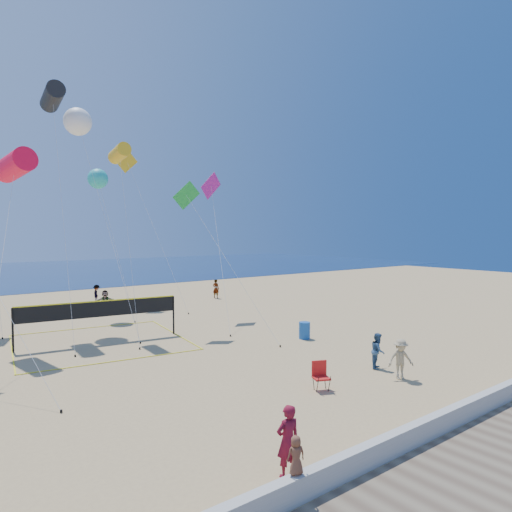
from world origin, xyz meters
TOP-DOWN VIEW (x-y plane):
  - ground at (0.00, 0.00)m, footprint 120.00×120.00m
  - seawall at (0.00, -3.00)m, footprint 32.00×0.30m
  - boardwalk at (0.00, -5.00)m, footprint 32.00×3.60m
  - woman at (-1.99, -2.09)m, footprint 0.68×0.49m
  - toddler at (-2.52, -2.96)m, footprint 0.48×0.38m
  - bystander_a at (6.81, 2.07)m, footprint 0.93×0.88m
  - bystander_b at (6.36, 0.63)m, footprint 1.19×1.04m
  - far_person_1 at (2.10, 22.33)m, footprint 1.62×1.00m
  - far_person_2 at (12.43, 23.84)m, footprint 0.64×0.73m
  - far_person_4 at (3.06, 27.12)m, footprint 0.88×1.14m
  - camp_chair at (2.93, 1.68)m, footprint 0.73×0.84m
  - trash_barrel at (8.06, 7.93)m, footprint 0.80×0.80m
  - volleyball_net at (-1.10, 13.90)m, footprint 9.33×9.20m
  - kite_0 at (-4.61, 15.63)m, footprint 3.44×9.31m
  - kite_1 at (-1.87, 19.33)m, footprint 1.77×8.92m
  - kite_2 at (0.77, 15.63)m, footprint 1.29×5.42m
  - kite_4 at (4.16, 13.47)m, footprint 2.66×6.65m
  - kite_5 at (7.81, 17.03)m, footprint 3.79×6.76m
  - kite_6 at (-0.29, 19.86)m, footprint 1.90×8.52m
  - kite_7 at (1.69, 22.19)m, footprint 1.70×5.26m
  - kite_9 at (5.40, 25.36)m, footprint 2.26×7.61m

SIDE VIEW (x-z plane):
  - ground at x=0.00m, z-range 0.00..0.00m
  - boardwalk at x=0.00m, z-range 0.00..0.03m
  - seawall at x=0.00m, z-range 0.00..0.60m
  - trash_barrel at x=8.06m, z-range 0.00..0.91m
  - camp_chair at x=2.93m, z-range 0.01..1.18m
  - bystander_a at x=6.81m, z-range 0.00..1.52m
  - far_person_4 at x=3.06m, z-range 0.00..1.55m
  - bystander_b at x=6.36m, z-range 0.00..1.59m
  - far_person_1 at x=2.10m, z-range 0.00..1.67m
  - far_person_2 at x=12.43m, z-range 0.00..1.68m
  - woman at x=-1.99m, z-range 0.00..1.74m
  - toddler at x=-2.52m, z-range 0.60..1.45m
  - volleyball_net at x=-1.10m, z-range 0.40..2.62m
  - kite_4 at x=4.16m, z-range 3.15..11.98m
  - kite_5 at x=7.81m, z-range 3.65..13.69m
  - kite_0 at x=-4.61m, z-range 4.19..14.15m
  - kite_7 at x=1.69m, z-range 4.42..14.68m
  - kite_2 at x=0.77m, z-range 4.89..15.75m
  - kite_9 at x=5.40m, z-range 4.58..16.85m
  - kite_6 at x=-0.29m, z-range 5.95..19.57m
  - kite_1 at x=-1.87m, z-range 6.59..21.20m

